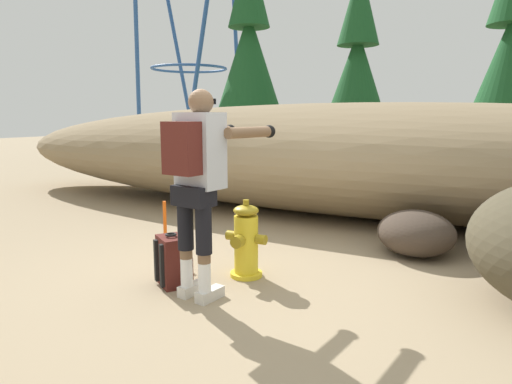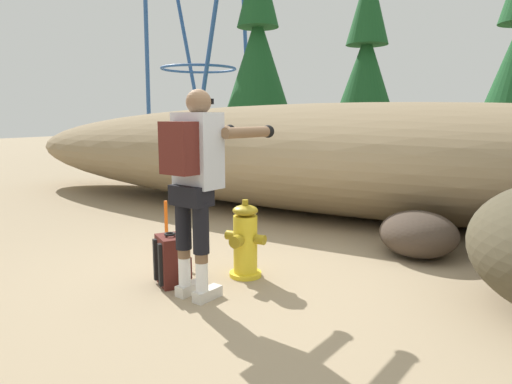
{
  "view_description": "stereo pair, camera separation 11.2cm",
  "coord_description": "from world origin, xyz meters",
  "px_view_note": "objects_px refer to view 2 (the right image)",
  "views": [
    {
      "loc": [
        1.86,
        -3.29,
        1.48
      ],
      "look_at": [
        -0.13,
        0.57,
        0.75
      ],
      "focal_mm": 31.8,
      "sensor_mm": 36.0,
      "label": 1
    },
    {
      "loc": [
        1.96,
        -3.24,
        1.48
      ],
      "look_at": [
        -0.13,
        0.57,
        0.75
      ],
      "focal_mm": 31.8,
      "sensor_mm": 36.0,
      "label": 2
    }
  ],
  "objects_px": {
    "boulder_small": "(418,234)",
    "survey_stake": "(166,228)",
    "fire_hydrant": "(245,242)",
    "utility_worker": "(197,169)",
    "spare_backpack": "(171,261)"
  },
  "relations": [
    {
      "from": "utility_worker",
      "to": "survey_stake",
      "type": "relative_size",
      "value": 2.81
    },
    {
      "from": "fire_hydrant",
      "to": "utility_worker",
      "type": "height_order",
      "value": "utility_worker"
    },
    {
      "from": "fire_hydrant",
      "to": "survey_stake",
      "type": "distance_m",
      "value": 1.06
    },
    {
      "from": "survey_stake",
      "to": "spare_backpack",
      "type": "bearing_deg",
      "value": -47.37
    },
    {
      "from": "utility_worker",
      "to": "boulder_small",
      "type": "relative_size",
      "value": 2.0
    },
    {
      "from": "boulder_small",
      "to": "survey_stake",
      "type": "xyz_separation_m",
      "value": [
        -2.35,
        -1.28,
        0.06
      ]
    },
    {
      "from": "fire_hydrant",
      "to": "boulder_small",
      "type": "height_order",
      "value": "fire_hydrant"
    },
    {
      "from": "boulder_small",
      "to": "survey_stake",
      "type": "bearing_deg",
      "value": -151.43
    },
    {
      "from": "utility_worker",
      "to": "spare_backpack",
      "type": "distance_m",
      "value": 0.93
    },
    {
      "from": "boulder_small",
      "to": "survey_stake",
      "type": "height_order",
      "value": "survey_stake"
    },
    {
      "from": "fire_hydrant",
      "to": "survey_stake",
      "type": "bearing_deg",
      "value": 172.38
    },
    {
      "from": "spare_backpack",
      "to": "survey_stake",
      "type": "xyz_separation_m",
      "value": [
        -0.58,
        0.63,
        0.08
      ]
    },
    {
      "from": "boulder_small",
      "to": "spare_backpack",
      "type": "bearing_deg",
      "value": -132.82
    },
    {
      "from": "spare_backpack",
      "to": "survey_stake",
      "type": "height_order",
      "value": "survey_stake"
    },
    {
      "from": "fire_hydrant",
      "to": "utility_worker",
      "type": "bearing_deg",
      "value": -99.03
    }
  ]
}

